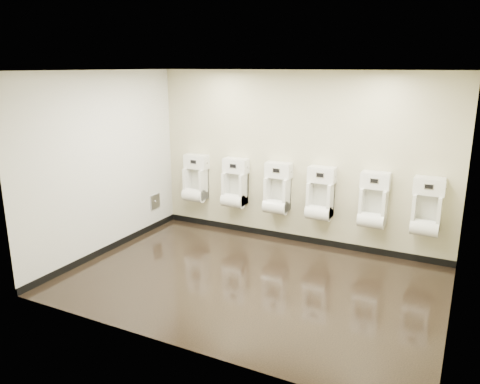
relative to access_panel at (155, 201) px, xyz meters
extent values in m
cube|color=black|center=(2.48, -1.20, -0.50)|extent=(5.00, 3.50, 0.00)
cube|color=silver|center=(2.48, -1.20, 2.30)|extent=(5.00, 3.50, 0.00)
cube|color=beige|center=(2.48, 0.55, 0.90)|extent=(5.00, 0.02, 2.80)
cube|color=beige|center=(2.48, -2.95, 0.90)|extent=(5.00, 0.02, 2.80)
cube|color=beige|center=(-0.02, -1.20, 0.90)|extent=(0.02, 3.50, 2.80)
cube|color=beige|center=(4.98, -1.20, 0.90)|extent=(0.02, 3.50, 2.80)
cube|color=white|center=(-0.01, -1.20, 0.90)|extent=(0.01, 3.50, 2.80)
cube|color=black|center=(2.48, 0.54, -0.45)|extent=(5.00, 0.02, 0.10)
cube|color=black|center=(-0.01, -1.20, -0.45)|extent=(0.02, 3.50, 0.10)
cube|color=#9E9EA3|center=(0.00, 0.00, 0.00)|extent=(0.03, 0.25, 0.25)
cylinder|color=silver|center=(0.02, 0.00, 0.00)|extent=(0.02, 0.04, 0.04)
cube|color=silver|center=(0.62, 0.41, 0.31)|extent=(0.39, 0.28, 0.55)
cube|color=silver|center=(0.62, 0.50, 0.35)|extent=(0.29, 0.01, 0.43)
cylinder|color=silver|center=(0.62, 0.34, 0.11)|extent=(0.39, 0.24, 0.24)
cube|color=silver|center=(0.62, 0.45, 0.70)|extent=(0.43, 0.20, 0.24)
cube|color=black|center=(0.62, 0.34, 0.72)|extent=(0.11, 0.01, 0.06)
cube|color=silver|center=(0.62, 0.34, 0.72)|extent=(0.13, 0.01, 0.08)
cylinder|color=silver|center=(0.84, 0.45, 0.70)|extent=(0.01, 0.03, 0.03)
cube|color=silver|center=(1.41, 0.41, 0.31)|extent=(0.39, 0.28, 0.55)
cube|color=silver|center=(1.41, 0.50, 0.35)|extent=(0.29, 0.01, 0.43)
cylinder|color=silver|center=(1.41, 0.34, 0.11)|extent=(0.39, 0.24, 0.24)
cube|color=silver|center=(1.41, 0.45, 0.70)|extent=(0.43, 0.20, 0.24)
cube|color=black|center=(1.41, 0.34, 0.72)|extent=(0.11, 0.01, 0.06)
cube|color=silver|center=(1.41, 0.34, 0.72)|extent=(0.13, 0.01, 0.08)
cylinder|color=silver|center=(1.63, 0.45, 0.70)|extent=(0.01, 0.03, 0.03)
cube|color=silver|center=(2.20, 0.41, 0.31)|extent=(0.39, 0.28, 0.55)
cube|color=silver|center=(2.20, 0.50, 0.35)|extent=(0.29, 0.01, 0.43)
cylinder|color=silver|center=(2.20, 0.34, 0.11)|extent=(0.39, 0.24, 0.24)
cube|color=silver|center=(2.20, 0.45, 0.70)|extent=(0.43, 0.20, 0.24)
cube|color=black|center=(2.20, 0.34, 0.72)|extent=(0.11, 0.01, 0.06)
cube|color=silver|center=(2.20, 0.34, 0.72)|extent=(0.13, 0.01, 0.08)
cylinder|color=silver|center=(2.42, 0.45, 0.70)|extent=(0.01, 0.03, 0.03)
cube|color=silver|center=(2.93, 0.41, 0.31)|extent=(0.39, 0.28, 0.55)
cube|color=silver|center=(2.93, 0.50, 0.35)|extent=(0.29, 0.01, 0.43)
cylinder|color=silver|center=(2.93, 0.34, 0.11)|extent=(0.39, 0.24, 0.24)
cube|color=silver|center=(2.93, 0.45, 0.70)|extent=(0.43, 0.20, 0.24)
cube|color=black|center=(2.93, 0.34, 0.72)|extent=(0.11, 0.01, 0.06)
cube|color=silver|center=(2.93, 0.34, 0.72)|extent=(0.13, 0.01, 0.08)
cylinder|color=silver|center=(3.15, 0.45, 0.70)|extent=(0.01, 0.03, 0.03)
cube|color=silver|center=(3.76, 0.41, 0.31)|extent=(0.39, 0.28, 0.55)
cube|color=silver|center=(3.76, 0.50, 0.35)|extent=(0.29, 0.01, 0.43)
cylinder|color=silver|center=(3.76, 0.34, 0.11)|extent=(0.39, 0.24, 0.24)
cube|color=silver|center=(3.76, 0.45, 0.70)|extent=(0.43, 0.20, 0.24)
cube|color=black|center=(3.76, 0.34, 0.72)|extent=(0.11, 0.01, 0.06)
cube|color=silver|center=(3.76, 0.34, 0.72)|extent=(0.13, 0.01, 0.08)
cylinder|color=silver|center=(3.98, 0.45, 0.70)|extent=(0.01, 0.03, 0.03)
cube|color=silver|center=(4.51, 0.41, 0.31)|extent=(0.39, 0.28, 0.55)
cube|color=silver|center=(4.51, 0.50, 0.35)|extent=(0.29, 0.01, 0.43)
cylinder|color=silver|center=(4.51, 0.34, 0.11)|extent=(0.39, 0.24, 0.24)
cube|color=silver|center=(4.51, 0.45, 0.70)|extent=(0.43, 0.20, 0.24)
cube|color=black|center=(4.51, 0.34, 0.72)|extent=(0.11, 0.01, 0.06)
cube|color=silver|center=(4.51, 0.34, 0.72)|extent=(0.13, 0.01, 0.08)
cylinder|color=silver|center=(4.73, 0.45, 0.70)|extent=(0.01, 0.03, 0.03)
camera|label=1|loc=(5.00, -6.52, 2.36)|focal=35.00mm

